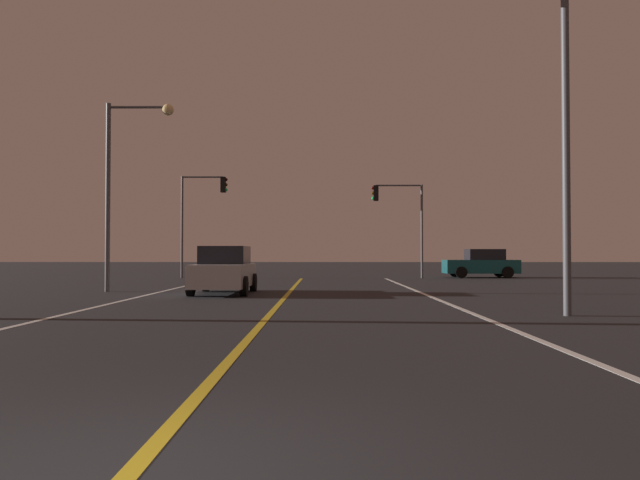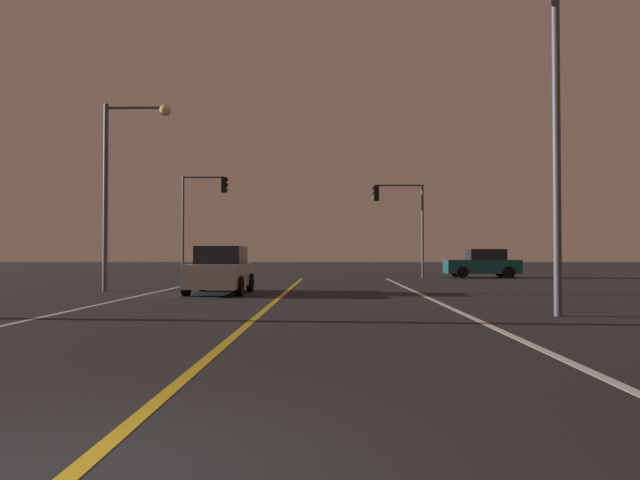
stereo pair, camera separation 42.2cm
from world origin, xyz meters
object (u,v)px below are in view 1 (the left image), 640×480
(car_crossing_side, at_px, (482,264))
(traffic_light_near_right, at_px, (398,209))
(car_oncoming, at_px, (224,271))
(traffic_light_near_left, at_px, (203,203))
(street_lamp_right_near, at_px, (549,100))
(street_lamp_left_mid, at_px, (125,169))

(car_crossing_side, height_order, traffic_light_near_right, traffic_light_near_right)
(car_oncoming, distance_m, traffic_light_near_right, 16.17)
(car_crossing_side, relative_size, traffic_light_near_right, 0.79)
(traffic_light_near_right, height_order, traffic_light_near_left, traffic_light_near_left)
(traffic_light_near_right, bearing_deg, traffic_light_near_left, 0.00)
(car_oncoming, height_order, traffic_light_near_right, traffic_light_near_right)
(car_crossing_side, xyz_separation_m, traffic_light_near_left, (-16.49, -0.95, 3.55))
(car_oncoming, bearing_deg, street_lamp_right_near, 48.47)
(car_oncoming, bearing_deg, car_crossing_side, 138.48)
(car_crossing_side, relative_size, street_lamp_left_mid, 0.60)
(traffic_light_near_left, bearing_deg, street_lamp_left_mid, -92.04)
(street_lamp_left_mid, bearing_deg, street_lamp_right_near, -34.89)
(traffic_light_near_left, relative_size, street_lamp_left_mid, 0.84)
(car_oncoming, distance_m, street_lamp_right_near, 12.46)
(traffic_light_near_right, bearing_deg, street_lamp_right_near, 92.37)
(car_oncoming, height_order, street_lamp_right_near, street_lamp_right_near)
(car_oncoming, xyz_separation_m, traffic_light_near_left, (-3.50, 13.73, 3.55))
(street_lamp_left_mid, bearing_deg, traffic_light_near_right, 46.84)
(traffic_light_near_right, relative_size, street_lamp_left_mid, 0.77)
(traffic_light_near_right, bearing_deg, street_lamp_left_mid, 46.84)
(car_crossing_side, bearing_deg, traffic_light_near_right, 10.51)
(traffic_light_near_right, height_order, street_lamp_right_near, street_lamp_right_near)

